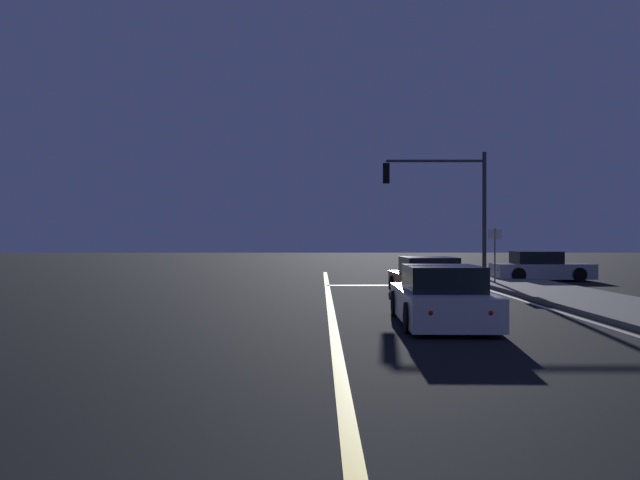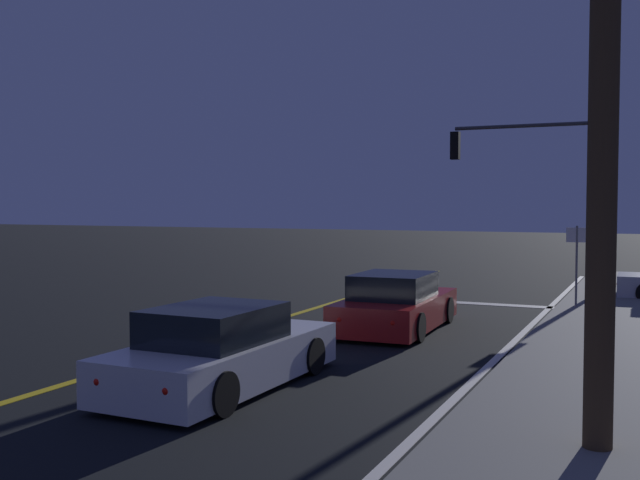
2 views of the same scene
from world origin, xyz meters
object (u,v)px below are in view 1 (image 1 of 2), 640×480
at_px(car_following_oncoming_white, 444,299).
at_px(car_mid_block_silver, 544,268).
at_px(street_sign_corner, 498,247).
at_px(traffic_signal_near_right, 450,194).
at_px(car_parked_curb_red, 430,280).

bearing_deg(car_following_oncoming_white, car_mid_block_silver, 64.50).
height_order(car_following_oncoming_white, street_sign_corner, street_sign_corner).
bearing_deg(traffic_signal_near_right, car_mid_block_silver, -171.75).
relative_size(car_parked_curb_red, car_following_oncoming_white, 0.99).
xyz_separation_m(car_mid_block_silver, car_following_oncoming_white, (-7.33, -14.63, 0.00)).
relative_size(car_mid_block_silver, car_following_oncoming_white, 0.96).
relative_size(car_mid_block_silver, street_sign_corner, 1.90).
distance_m(car_mid_block_silver, street_sign_corner, 4.69).
distance_m(car_following_oncoming_white, traffic_signal_near_right, 14.67).
bearing_deg(car_mid_block_silver, car_following_oncoming_white, -27.76).
xyz_separation_m(car_mid_block_silver, street_sign_corner, (-3.03, -3.44, 1.00)).
bearing_deg(car_mid_block_silver, street_sign_corner, -42.55).
xyz_separation_m(car_following_oncoming_white, traffic_signal_near_right, (2.94, 13.99, 3.33)).
distance_m(car_parked_curb_red, traffic_signal_near_right, 8.58).
bearing_deg(car_parked_curb_red, car_following_oncoming_white, -98.84).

